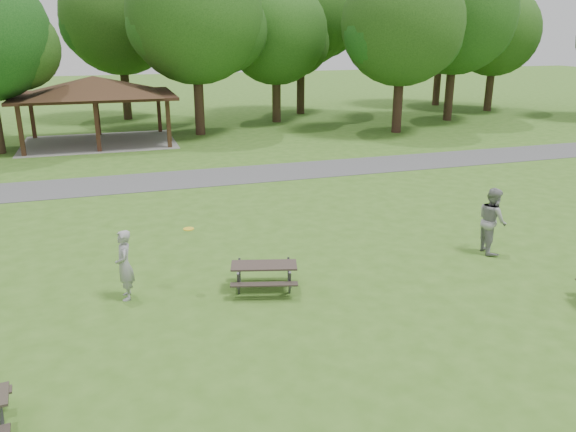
{
  "coord_description": "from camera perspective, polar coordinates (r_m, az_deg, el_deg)",
  "views": [
    {
      "loc": [
        -3.43,
        -9.82,
        6.07
      ],
      "look_at": [
        1.0,
        4.0,
        1.3
      ],
      "focal_mm": 35.0,
      "sensor_mm": 36.0,
      "label": 1
    }
  ],
  "objects": [
    {
      "name": "frisbee_catcher",
      "position": [
        17.03,
        20.03,
        -0.42
      ],
      "size": [
        0.9,
        1.06,
        1.91
      ],
      "primitive_type": "imported",
      "rotation": [
        0.0,
        0.0,
        1.36
      ],
      "color": "gray",
      "rests_on": "ground"
    },
    {
      "name": "frisbee_in_flight",
      "position": [
        13.6,
        -10.06,
        -1.3
      ],
      "size": [
        0.28,
        0.28,
        0.02
      ],
      "color": "yellow",
      "rests_on": "ground"
    },
    {
      "name": "tree_row_i",
      "position": [
        48.79,
        20.37,
        16.92
      ],
      "size": [
        7.14,
        6.8,
        9.52
      ],
      "color": "#2F1F15",
      "rests_on": "ground"
    },
    {
      "name": "picnic_table_middle",
      "position": [
        13.81,
        -2.45,
        -5.55
      ],
      "size": [
        1.89,
        1.66,
        0.7
      ],
      "color": "#312723",
      "rests_on": "ground"
    },
    {
      "name": "tree_deep_b",
      "position": [
        42.89,
        -16.61,
        18.57
      ],
      "size": [
        8.4,
        8.0,
        11.13
      ],
      "color": "black",
      "rests_on": "ground"
    },
    {
      "name": "tree_row_g",
      "position": [
        36.35,
        11.64,
        18.24
      ],
      "size": [
        7.77,
        7.4,
        10.25
      ],
      "color": "black",
      "rests_on": "ground"
    },
    {
      "name": "ground",
      "position": [
        12.04,
        1.31,
        -12.07
      ],
      "size": [
        160.0,
        160.0,
        0.0
      ],
      "primitive_type": "plane",
      "color": "#39651D",
      "rests_on": "ground"
    },
    {
      "name": "asphalt_path",
      "position": [
        24.82,
        -9.3,
        3.81
      ],
      "size": [
        120.0,
        3.2,
        0.02
      ],
      "primitive_type": "cube",
      "color": "#49494C",
      "rests_on": "ground"
    },
    {
      "name": "tree_row_f",
      "position": [
        40.04,
        -1.11,
        17.85
      ],
      "size": [
        7.35,
        7.0,
        9.55
      ],
      "color": "#312215",
      "rests_on": "ground"
    },
    {
      "name": "tree_row_e",
      "position": [
        35.29,
        -9.27,
        19.12
      ],
      "size": [
        8.4,
        8.0,
        11.02
      ],
      "color": "#311F16",
      "rests_on": "ground"
    },
    {
      "name": "pavilion",
      "position": [
        33.96,
        -19.1,
        12.14
      ],
      "size": [
        8.6,
        7.01,
        3.76
      ],
      "color": "#311D11",
      "rests_on": "ground"
    },
    {
      "name": "frisbee_thrower",
      "position": [
        13.79,
        -16.28,
        -4.81
      ],
      "size": [
        0.41,
        0.62,
        1.71
      ],
      "primitive_type": "imported",
      "rotation": [
        0.0,
        0.0,
        -1.57
      ],
      "color": "gray",
      "rests_on": "ground"
    },
    {
      "name": "tree_row_h",
      "position": [
        42.48,
        16.79,
        18.75
      ],
      "size": [
        8.61,
        8.2,
        11.37
      ],
      "color": "black",
      "rests_on": "ground"
    },
    {
      "name": "tree_deep_d",
      "position": [
        51.36,
        15.48,
        18.63
      ],
      "size": [
        8.4,
        8.0,
        11.27
      ],
      "color": "#311E15",
      "rests_on": "ground"
    },
    {
      "name": "tree_deep_c",
      "position": [
        44.32,
        1.47,
        19.95
      ],
      "size": [
        8.82,
        8.4,
        11.9
      ],
      "color": "black",
      "rests_on": "ground"
    }
  ]
}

